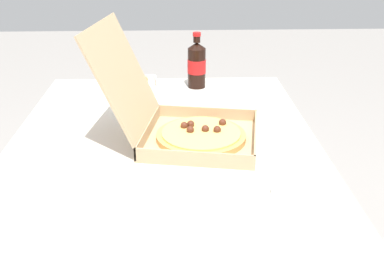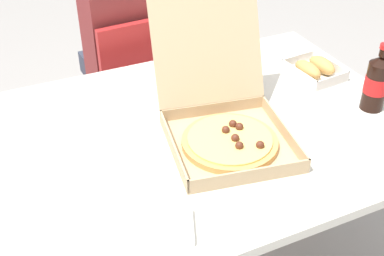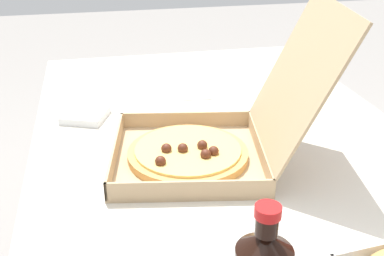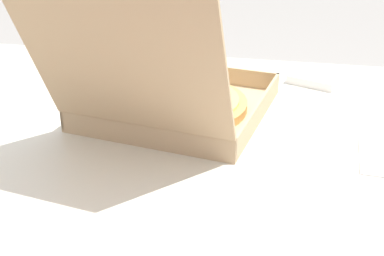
{
  "view_description": "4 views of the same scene",
  "coord_description": "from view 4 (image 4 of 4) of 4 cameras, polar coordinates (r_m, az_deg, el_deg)",
  "views": [
    {
      "loc": [
        -1.19,
        -0.04,
        1.34
      ],
      "look_at": [
        0.08,
        -0.09,
        0.77
      ],
      "focal_mm": 43.45,
      "sensor_mm": 36.0,
      "label": 1
    },
    {
      "loc": [
        -0.47,
        -1.11,
        1.58
      ],
      "look_at": [
        0.03,
        -0.01,
        0.74
      ],
      "focal_mm": 46.51,
      "sensor_mm": 36.0,
      "label": 2
    },
    {
      "loc": [
        1.04,
        -0.3,
        1.26
      ],
      "look_at": [
        0.06,
        -0.1,
        0.78
      ],
      "focal_mm": 44.15,
      "sensor_mm": 36.0,
      "label": 3
    },
    {
      "loc": [
        -0.1,
        0.8,
        1.14
      ],
      "look_at": [
        0.06,
        -0.02,
        0.73
      ],
      "focal_mm": 46.63,
      "sensor_mm": 36.0,
      "label": 4
    }
  ],
  "objects": [
    {
      "name": "dining_table",
      "position": [
        0.94,
        3.42,
        -5.04
      ],
      "size": [
        1.46,
        0.95,
        0.72
      ],
      "color": "silver",
      "rests_on": "ground_plane"
    },
    {
      "name": "pizza_box_open",
      "position": [
        0.96,
        -2.58,
        3.72
      ],
      "size": [
        0.42,
        0.53,
        0.36
      ],
      "color": "tan",
      "rests_on": "dining_table"
    },
    {
      "name": "napkin_pile",
      "position": [
        1.21,
        14.11,
        5.69
      ],
      "size": [
        0.14,
        0.14,
        0.02
      ],
      "primitive_type": "cube",
      "rotation": [
        0.0,
        0.0,
        -0.38
      ],
      "color": "white",
      "rests_on": "dining_table"
    }
  ]
}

